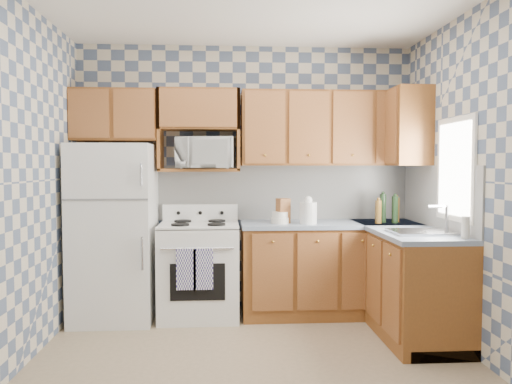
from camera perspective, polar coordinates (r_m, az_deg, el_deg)
floor at (r=3.86m, az=-0.04°, el=-19.48°), size 3.40×3.40×0.00m
back_wall at (r=5.17m, az=-1.15°, el=1.60°), size 3.40×0.02×2.70m
right_wall at (r=4.05m, az=24.74°, el=0.94°), size 0.02×3.20×2.70m
backsplash_back at (r=5.20m, az=3.26°, el=-0.05°), size 2.60×0.02×0.56m
backsplash_right at (r=4.77m, az=20.02°, el=-0.50°), size 0.02×1.60×0.56m
refrigerator at (r=4.97m, az=-15.88°, el=-4.48°), size 0.75×0.70×1.68m
stove_body at (r=4.95m, az=-6.49°, el=-8.99°), size 0.76×0.65×0.90m
cooktop at (r=4.88m, az=-6.52°, el=-3.75°), size 0.76×0.65×0.02m
backguard at (r=5.14m, az=-6.37°, el=-2.34°), size 0.76×0.08×0.17m
dish_towel_left at (r=4.60m, az=-7.98°, el=-8.74°), size 0.18×0.02×0.38m
dish_towel_right at (r=4.59m, az=-6.05°, el=-8.75°), size 0.18×0.02×0.38m
base_cabinets_back at (r=5.08m, az=8.46°, el=-8.81°), size 1.75×0.60×0.88m
base_cabinets_right at (r=4.77m, az=16.62°, el=-9.68°), size 0.60×1.60×0.88m
countertop_back at (r=5.00m, az=8.51°, el=-3.65°), size 1.77×0.63×0.04m
countertop_right at (r=4.69m, az=16.65°, el=-4.19°), size 0.63×1.60×0.04m
upper_cabinets_back at (r=5.12m, az=8.26°, el=7.15°), size 1.75×0.33×0.74m
upper_cabinets_fridge at (r=5.13m, az=-15.78°, el=8.41°), size 0.82×0.33×0.50m
upper_cabinets_right at (r=5.14m, az=16.53°, el=7.05°), size 0.33×0.70×0.74m
microwave_shelf at (r=5.00m, az=-6.46°, el=2.51°), size 0.80×0.33×0.03m
microwave at (r=4.95m, az=-5.74°, el=4.46°), size 0.59×0.43×0.31m
sink at (r=4.36m, az=18.31°, el=-4.41°), size 0.48×0.40×0.03m
window at (r=4.44m, az=21.84°, el=2.44°), size 0.02×0.66×0.86m
bottle_0 at (r=5.06m, az=14.29°, el=-1.81°), size 0.06×0.06×0.28m
bottle_1 at (r=5.04m, az=15.59°, el=-1.96°), size 0.06×0.06×0.26m
bottle_2 at (r=5.15m, az=15.74°, el=-1.96°), size 0.06×0.06×0.24m
bottle_3 at (r=4.97m, az=13.81°, el=-2.22°), size 0.06×0.06×0.22m
knife_block at (r=4.86m, az=3.12°, el=-2.15°), size 0.14×0.14×0.24m
electric_kettle at (r=4.81m, az=5.99°, el=-2.41°), size 0.17×0.17×0.21m
food_containers at (r=4.83m, az=2.75°, el=-2.95°), size 0.17×0.17×0.11m
soap_bottle at (r=4.15m, az=22.83°, el=-3.76°), size 0.06×0.06×0.17m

